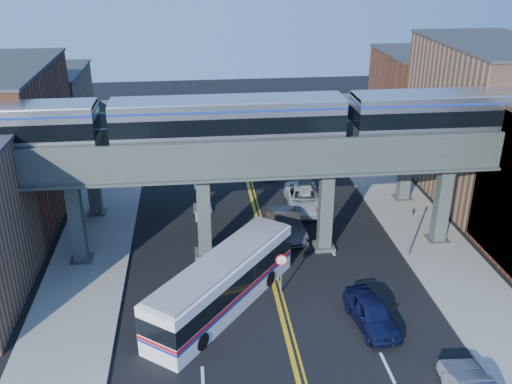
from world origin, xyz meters
TOP-DOWN VIEW (x-y plane):
  - ground at (0.00, 0.00)m, footprint 120.00×120.00m
  - sidewalk_west at (-11.50, 10.00)m, footprint 5.00×70.00m
  - sidewalk_east at (11.50, 10.00)m, footprint 5.00×70.00m
  - building_west_b at (-18.50, 16.00)m, footprint 8.00×14.00m
  - building_west_c at (-18.50, 29.00)m, footprint 8.00×10.00m
  - building_east_b at (18.50, 16.00)m, footprint 8.00×14.00m
  - building_east_c at (18.50, 29.00)m, footprint 8.00×10.00m
  - elevated_viaduct_near at (0.00, 8.00)m, footprint 52.00×3.60m
  - elevated_viaduct_far at (0.00, 15.00)m, footprint 52.00×3.60m
  - transit_train at (-2.29, 8.00)m, footprint 43.42×2.72m
  - stop_sign at (0.30, 3.00)m, footprint 0.76×0.09m
  - traffic_signal at (9.20, 6.00)m, footprint 0.15×0.18m
  - transit_bus at (-3.16, 2.04)m, footprint 9.04×10.65m
  - car_lane_a at (4.69, -0.58)m, footprint 2.41×4.81m
  - car_lane_b at (1.80, 10.18)m, footprint 2.38×5.16m
  - car_lane_c at (3.84, 14.50)m, footprint 2.99×5.84m
  - car_lane_d at (1.80, 23.00)m, footprint 2.61×6.15m

SIDE VIEW (x-z plane):
  - ground at x=0.00m, z-range 0.00..0.00m
  - sidewalk_west at x=-11.50m, z-range 0.00..0.16m
  - sidewalk_east at x=11.50m, z-range 0.00..0.16m
  - car_lane_a at x=4.69m, z-range 0.00..1.57m
  - car_lane_c at x=3.84m, z-range 0.00..1.58m
  - car_lane_b at x=1.80m, z-range 0.00..1.64m
  - car_lane_d at x=1.80m, z-range 0.00..1.77m
  - transit_bus at x=-3.16m, z-range 0.04..3.00m
  - stop_sign at x=0.30m, z-range 0.44..3.07m
  - traffic_signal at x=9.20m, z-range 0.25..4.35m
  - building_west_c at x=-18.50m, z-range 0.00..8.00m
  - building_east_c at x=18.50m, z-range 0.00..9.00m
  - building_west_b at x=-18.50m, z-range 0.00..11.00m
  - building_east_b at x=18.50m, z-range 0.00..12.00m
  - elevated_viaduct_near at x=0.00m, z-range 2.77..10.17m
  - elevated_viaduct_far at x=0.00m, z-range 2.77..10.17m
  - transit_train at x=-2.29m, z-range 7.53..10.70m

